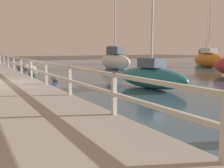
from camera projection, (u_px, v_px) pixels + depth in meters
name	position (u px, v px, depth m)	size (l,w,h in m)	color
railing	(38.00, 67.00, 12.29)	(0.10, 32.50, 0.95)	beige
boulder_downstream	(33.00, 73.00, 17.45)	(0.64, 0.58, 0.48)	#666056
boulder_upstream	(20.00, 67.00, 23.93)	(0.61, 0.55, 0.46)	slate
boulder_mid_strip	(32.00, 69.00, 20.67)	(0.73, 0.65, 0.54)	gray
boulder_water_edge	(26.00, 67.00, 23.29)	(0.68, 0.61, 0.51)	gray
boulder_near_dock	(55.00, 78.00, 14.57)	(0.50, 0.45, 0.38)	slate
sailboat_navy	(115.00, 57.00, 31.46)	(1.64, 4.67, 8.09)	#192347
sailboat_white	(115.00, 60.00, 23.05)	(1.70, 3.97, 7.78)	white
sailboat_teal	(151.00, 76.00, 11.88)	(1.83, 4.07, 5.31)	#1E707A
sailboat_green	(206.00, 58.00, 32.82)	(2.67, 4.83, 5.79)	#236B42
sailboat_orange	(208.00, 59.00, 26.02)	(2.00, 4.29, 7.02)	orange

